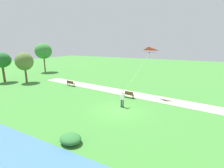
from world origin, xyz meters
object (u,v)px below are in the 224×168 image
Objects in this scene: tree_horizon_far at (24,62)px; lakeside_shrub at (71,139)px; person_kite_flyer at (122,98)px; tree_lakeside_near at (2,60)px; park_bench_far_walkway at (71,83)px; park_bench_near_walkway at (128,94)px; flying_kite at (148,51)px; tree_treeline_right at (43,51)px.

lakeside_shrub is (-10.30, -19.43, -3.33)m from tree_horizon_far.
person_kite_flyer is 0.35× the size of tree_lakeside_near.
park_bench_far_walkway is 9.26m from tree_horizon_far.
person_kite_flyer reaches higher than lakeside_shrub.
tree_lakeside_near is (-1.61, 3.79, 0.19)m from tree_horizon_far.
park_bench_far_walkway is at bearing 42.14° from lakeside_shrub.
tree_horizon_far is at bearing 91.90° from park_bench_near_walkway.
park_bench_far_walkway is at bearing 90.40° from flying_kite.
flying_kite reaches higher than park_bench_near_walkway.
park_bench_far_walkway is (4.34, 11.16, -0.54)m from person_kite_flyer.
park_bench_far_walkway is at bearing -78.51° from tree_horizon_far.
tree_lakeside_near is at bearing 87.59° from person_kite_flyer.
park_bench_far_walkway is at bearing -116.83° from tree_treeline_right.
flying_kite is (4.42, -1.22, 4.73)m from person_kite_flyer.
tree_horizon_far is 4.13m from tree_lakeside_near.
tree_treeline_right reaches higher than tree_horizon_far.
person_kite_flyer reaches higher than park_bench_near_walkway.
park_bench_far_walkway is 17.16m from tree_treeline_right.
park_bench_near_walkway is 1.00× the size of park_bench_far_walkway.
person_kite_flyer is 3.35m from park_bench_near_walkway.
person_kite_flyer is 1.19× the size of park_bench_near_walkway.
park_bench_near_walkway is at bearing -88.10° from tree_horizon_far.
tree_lakeside_near is (0.99, 23.49, 2.79)m from person_kite_flyer.
lakeside_shrub is (-12.12, 1.49, -5.46)m from flying_kite.
tree_treeline_right is at bearing 12.83° from tree_lakeside_near.
flying_kite reaches higher than lakeside_shrub.
lakeside_shrub is at bearing 173.01° from flying_kite.
park_bench_near_walkway is 0.30× the size of tree_horizon_far.
tree_horizon_far is at bearing 94.97° from flying_kite.
person_kite_flyer is 7.74m from lakeside_shrub.
person_kite_flyer is 20.03m from tree_horizon_far.
park_bench_near_walkway is (3.23, 0.72, -0.54)m from person_kite_flyer.
park_bench_far_walkway is (1.10, 10.44, 0.00)m from park_bench_near_walkway.
tree_horizon_far is 3.35× the size of lakeside_shrub.
flying_kite is 5.74m from park_bench_near_walkway.
park_bench_near_walkway is at bearing -108.79° from tree_treeline_right.
tree_horizon_far is 11.22m from tree_treeline_right.
tree_horizon_far is 1.00× the size of tree_lakeside_near.
flying_kite is 13.38m from lakeside_shrub.
flying_kite is 2.95× the size of lakeside_shrub.
tree_horizon_far is 22.24m from lakeside_shrub.
tree_treeline_right is (8.59, 25.24, 4.42)m from park_bench_near_walkway.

